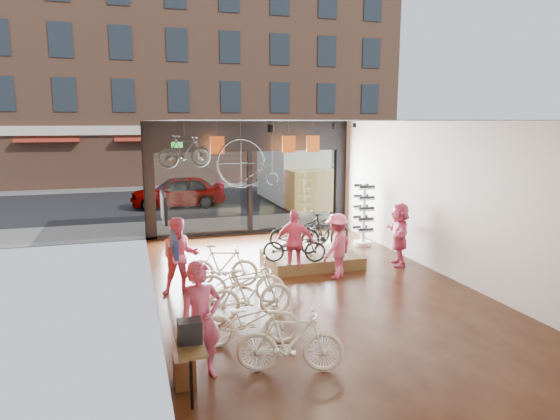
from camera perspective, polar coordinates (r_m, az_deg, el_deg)
name	(u,v)px	position (r m, az deg, el deg)	size (l,w,h in m)	color
ground_plane	(310,287)	(11.76, 3.49, -8.80)	(7.00, 12.00, 0.04)	black
ceiling	(312,120)	(11.13, 3.70, 10.25)	(7.00, 12.00, 0.04)	black
wall_left	(151,214)	(10.60, -14.54, -0.47)	(0.04, 12.00, 3.80)	brown
wall_right	(445,199)	(12.93, 18.37, 1.20)	(0.04, 12.00, 3.80)	beige
wall_back	(498,292)	(6.18, 23.67, -8.54)	(7.00, 0.04, 3.80)	beige
storefront	(250,178)	(16.99, -3.49, 3.70)	(7.00, 0.26, 3.80)	black
exit_sign	(177,145)	(16.39, -11.69, 7.32)	(0.35, 0.06, 0.18)	#198C26
street_road	(210,196)	(26.00, -8.06, 1.60)	(30.00, 18.00, 0.02)	black
sidewalk_near	(243,224)	(18.43, -4.30, -1.60)	(30.00, 2.40, 0.12)	slate
sidewalk_far	(199,185)	(29.92, -9.25, 2.81)	(30.00, 2.00, 0.12)	slate
opposite_building	(190,68)	(32.32, -10.23, 15.64)	(26.00, 5.00, 14.00)	brown
street_car	(178,191)	(22.73, -11.57, 2.09)	(1.66, 4.13, 1.41)	gray
box_truck	(298,177)	(22.79, 2.09, 3.79)	(2.18, 6.53, 2.57)	silver
floor_bike_1	(290,341)	(7.82, 1.20, -14.77)	(0.47, 1.65, 0.99)	#EBEACD
floor_bike_2	(250,320)	(8.72, -3.43, -12.45)	(0.59, 1.69, 0.89)	#EBEACD
floor_bike_3	(250,294)	(9.75, -3.45, -9.53)	(0.48, 1.71, 1.02)	#EBEACD
floor_bike_4	(241,281)	(10.59, -4.49, -8.09)	(0.64, 1.85, 0.97)	#EBEACD
floor_bike_5	(222,266)	(11.66, -6.59, -6.36)	(0.47, 1.66, 0.99)	#EBEACD
display_platform	(311,259)	(13.48, 3.57, -5.57)	(2.40, 1.80, 0.30)	#4D3E22
display_bike_left	(294,246)	(12.52, 1.64, -4.11)	(0.55, 1.57, 0.83)	black
display_bike_mid	(325,232)	(13.55, 5.18, -2.50)	(0.51, 1.80, 1.08)	black
display_bike_right	(300,230)	(13.95, 2.31, -2.31)	(0.65, 1.86, 0.98)	black
customer_0	(201,320)	(7.60, -9.01, -12.36)	(0.65, 0.43, 1.79)	#CC4C72
customer_1	(180,256)	(11.21, -11.36, -5.20)	(0.84, 0.66, 1.73)	#CC4C72
customer_2	(295,243)	(12.36, 1.73, -3.74)	(0.97, 0.40, 1.66)	#CC4C72
customer_3	(337,246)	(12.22, 6.54, -4.11)	(1.03, 0.59, 1.60)	#CC4C72
customer_5	(399,234)	(13.60, 13.47, -2.70)	(1.56, 0.50, 1.68)	#CC4C72
sunglasses_rack	(363,215)	(15.59, 9.51, -0.52)	(0.56, 0.46, 1.90)	white
wall_merch	(174,298)	(7.38, -12.01, -9.81)	(0.40, 2.40, 2.60)	navy
penny_farthing	(251,164)	(15.19, -3.32, 5.22)	(1.85, 0.06, 1.48)	black
hung_bike	(185,152)	(14.73, -10.84, 6.57)	(0.45, 1.58, 0.95)	black
jersey_left	(217,145)	(15.87, -7.18, 7.36)	(0.45, 0.03, 0.55)	#CC5919
jersey_mid	(289,144)	(16.43, 1.01, 7.53)	(0.45, 0.03, 0.55)	#CC5919
jersey_right	(313,144)	(16.71, 3.79, 7.55)	(0.45, 0.03, 0.55)	#CC5919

